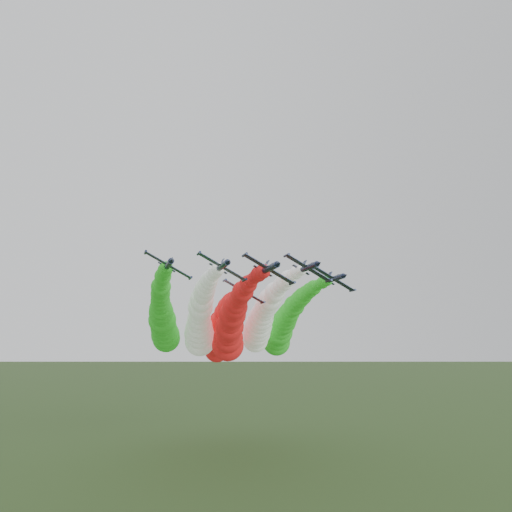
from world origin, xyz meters
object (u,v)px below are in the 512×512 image
object	(u,v)px
jet_inner_right	(261,321)
jet_outer_right	(284,326)
jet_lead	(231,327)
jet_trail	(219,333)
jet_inner_left	(200,323)
jet_outer_left	(163,321)

from	to	relation	value
jet_inner_right	jet_outer_right	xyz separation A→B (m)	(10.54, 10.30, -0.72)
jet_lead	jet_outer_right	bearing A→B (deg)	38.78
jet_inner_right	jet_trail	size ratio (longest dim) A/B	1.00
jet_inner_left	jet_outer_left	bearing A→B (deg)	145.40
jet_inner_right	jet_trail	world-z (taller)	jet_inner_right
jet_lead	jet_outer_right	distance (m)	27.14
jet_lead	jet_inner_left	bearing A→B (deg)	132.23
jet_inner_right	jet_trail	distance (m)	19.42
jet_lead	jet_inner_left	xyz separation A→B (m)	(-7.09, 7.81, 1.27)
jet_inner_right	jet_outer_left	world-z (taller)	jet_outer_left
jet_inner_left	jet_outer_right	distance (m)	29.68
jet_lead	jet_inner_right	distance (m)	12.69
jet_trail	jet_inner_left	bearing A→B (deg)	-118.85
jet_inner_right	jet_outer_left	xyz separation A→B (m)	(-27.38, 7.82, 0.04)
jet_outer_right	jet_trail	world-z (taller)	jet_outer_right
jet_lead	jet_inner_left	size ratio (longest dim) A/B	1.00
jet_outer_left	jet_trail	world-z (taller)	jet_outer_left
jet_outer_left	jet_outer_right	world-z (taller)	jet_outer_left
jet_inner_left	jet_inner_right	size ratio (longest dim) A/B	1.01
jet_inner_right	jet_inner_left	bearing A→B (deg)	176.34
jet_inner_left	jet_outer_right	bearing A→B (deg)	18.00
jet_lead	jet_inner_left	world-z (taller)	jet_inner_left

